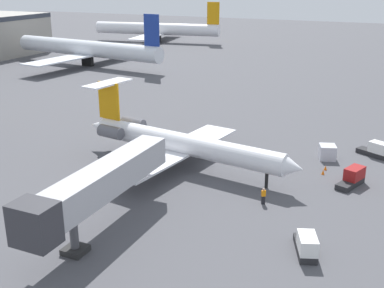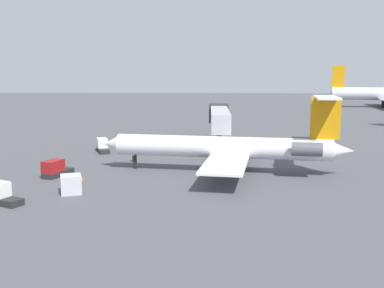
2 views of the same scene
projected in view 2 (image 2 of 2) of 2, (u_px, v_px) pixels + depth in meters
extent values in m
cube|color=#4C4C51|center=(238.00, 176.00, 50.60)|extent=(400.00, 400.00, 0.10)
cylinder|color=white|center=(222.00, 147.00, 51.87)|extent=(6.07, 24.86, 2.46)
cone|color=white|center=(113.00, 144.00, 54.23)|extent=(2.64, 2.52, 2.34)
cone|color=white|center=(342.00, 151.00, 49.49)|extent=(2.45, 2.88, 2.10)
cube|color=white|center=(225.00, 165.00, 46.44)|extent=(10.18, 5.77, 0.24)
cube|color=white|center=(234.00, 148.00, 57.24)|extent=(10.18, 5.77, 0.24)
cylinder|color=#595960|center=(307.00, 149.00, 48.06)|extent=(1.95, 3.39, 1.50)
cylinder|color=#595960|center=(304.00, 143.00, 52.20)|extent=(1.95, 3.39, 1.50)
cube|color=orange|center=(325.00, 118.00, 49.27)|extent=(0.71, 3.20, 4.67)
cube|color=white|center=(326.00, 98.00, 48.92)|extent=(7.08, 3.37, 0.20)
cylinder|color=black|center=(135.00, 162.00, 54.06)|extent=(0.36, 0.36, 1.70)
cylinder|color=black|center=(238.00, 168.00, 50.29)|extent=(0.36, 0.36, 1.70)
cylinder|color=black|center=(240.00, 163.00, 53.39)|extent=(0.36, 0.36, 1.70)
cube|color=#ADADB2|center=(220.00, 118.00, 67.29)|extent=(17.91, 2.64, 2.60)
cube|color=#333338|center=(219.00, 113.00, 75.73)|extent=(2.41, 3.20, 3.20)
cylinder|color=#4C4C51|center=(219.00, 134.00, 72.18)|extent=(0.70, 0.70, 3.35)
cube|color=#262626|center=(219.00, 143.00, 72.40)|extent=(1.80, 1.80, 0.50)
cube|color=black|center=(134.00, 159.00, 58.00)|extent=(0.39, 0.40, 0.85)
cube|color=orange|center=(134.00, 153.00, 57.89)|extent=(0.46, 0.47, 0.60)
sphere|color=tan|center=(134.00, 150.00, 57.82)|extent=(0.24, 0.24, 0.24)
cube|color=#262628|center=(103.00, 150.00, 65.18)|extent=(4.24, 2.73, 0.60)
cube|color=white|center=(102.00, 143.00, 65.77)|extent=(2.74, 2.16, 1.30)
cube|color=#262628|center=(3.00, 200.00, 39.66)|extent=(3.07, 4.20, 0.60)
cube|color=#262628|center=(58.00, 173.00, 50.37)|extent=(4.24, 2.70, 0.60)
cube|color=maroon|center=(53.00, 166.00, 49.49)|extent=(2.74, 2.14, 1.30)
cube|color=silver|center=(71.00, 184.00, 43.00)|extent=(2.51, 2.44, 1.78)
cone|color=orange|center=(81.00, 178.00, 48.19)|extent=(0.36, 0.36, 0.55)
cone|color=orange|center=(77.00, 181.00, 46.76)|extent=(0.36, 0.36, 0.55)
cube|color=orange|center=(338.00, 76.00, 148.31)|extent=(0.84, 4.00, 7.00)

